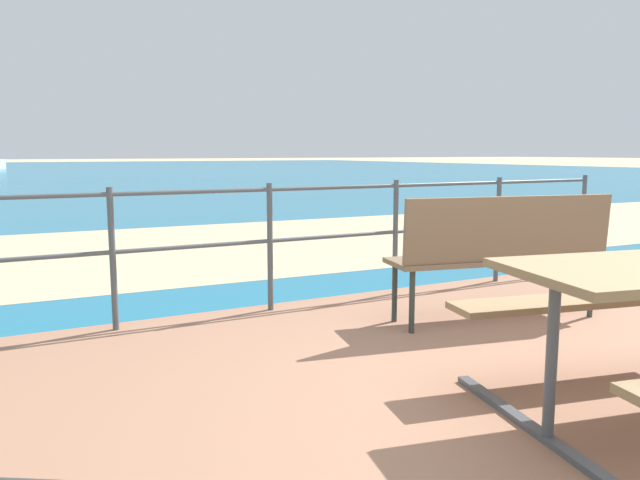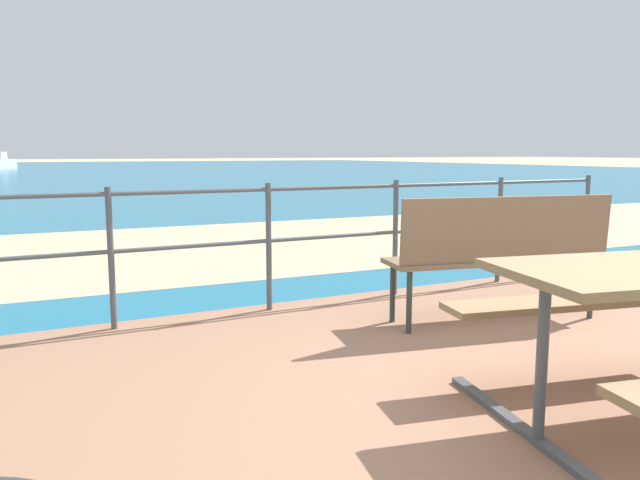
{
  "view_description": "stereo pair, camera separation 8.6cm",
  "coord_description": "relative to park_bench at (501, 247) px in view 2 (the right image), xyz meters",
  "views": [
    {
      "loc": [
        -2.43,
        -1.94,
        1.3
      ],
      "look_at": [
        0.06,
        2.84,
        0.52
      ],
      "focal_mm": 34.4,
      "sensor_mm": 36.0,
      "label": 1
    },
    {
      "loc": [
        -2.35,
        -1.98,
        1.3
      ],
      "look_at": [
        0.06,
        2.84,
        0.52
      ],
      "focal_mm": 34.4,
      "sensor_mm": 36.0,
      "label": 2
    }
  ],
  "objects": [
    {
      "name": "sea_water",
      "position": [
        -0.76,
        38.68,
        -0.62
      ],
      "size": [
        90.0,
        90.0,
        0.01
      ],
      "primitive_type": "cube",
      "color": "#196B8E",
      "rests_on": "ground"
    },
    {
      "name": "park_bench",
      "position": [
        0.0,
        0.0,
        0.0
      ],
      "size": [
        1.68,
        0.72,
        0.93
      ],
      "rotation": [
        0.0,
        0.0,
        2.94
      ],
      "color": "#7A6047",
      "rests_on": "patio_paving"
    },
    {
      "name": "patio_paving",
      "position": [
        -0.76,
        -1.32,
        -0.59
      ],
      "size": [
        6.4,
        5.2,
        0.06
      ],
      "primitive_type": "cube",
      "color": "#996B51",
      "rests_on": "ground"
    },
    {
      "name": "ground_plane",
      "position": [
        -0.76,
        -1.32,
        -0.62
      ],
      "size": [
        240.0,
        240.0,
        0.0
      ],
      "primitive_type": "plane",
      "color": "tan"
    },
    {
      "name": "beach_strip",
      "position": [
        -0.76,
        4.86,
        -0.62
      ],
      "size": [
        54.12,
        6.43,
        0.01
      ],
      "primitive_type": "cube",
      "rotation": [
        0.0,
        0.0,
        -0.03
      ],
      "color": "tan",
      "rests_on": "ground"
    },
    {
      "name": "railing_fence",
      "position": [
        -0.76,
        1.11,
        0.07
      ],
      "size": [
        5.94,
        0.04,
        1.0
      ],
      "color": "#4C5156",
      "rests_on": "patio_paving"
    }
  ]
}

